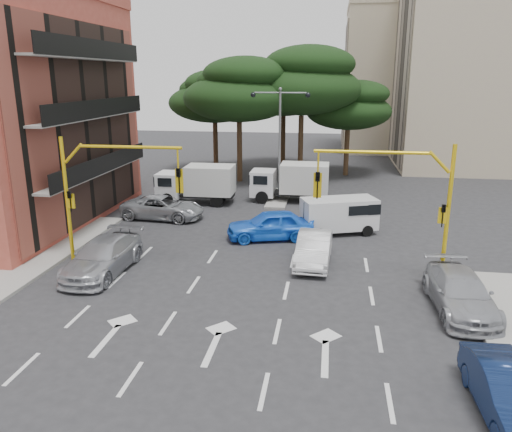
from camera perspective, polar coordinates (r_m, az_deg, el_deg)
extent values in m
plane|color=#28282B|center=(21.40, -1.91, -8.18)|extent=(120.00, 120.00, 0.00)
cube|color=gray|center=(36.44, 2.64, 2.07)|extent=(1.40, 6.00, 0.15)
cube|color=black|center=(30.76, -18.95, 9.92)|extent=(0.12, 14.72, 11.20)
cube|color=#C1B391|center=(53.79, 27.23, 14.41)|extent=(20.00, 12.00, 18.00)
cube|color=black|center=(51.62, 16.17, 14.95)|extent=(0.12, 11.04, 16.20)
cube|color=#C1B391|center=(63.93, 17.58, 14.42)|extent=(16.00, 12.00, 16.00)
cube|color=black|center=(63.26, 10.09, 14.44)|extent=(0.12, 11.04, 14.20)
cube|color=#C1B391|center=(64.38, 18.24, 21.85)|extent=(16.15, 12.15, 0.70)
cylinder|color=#382616|center=(42.38, -1.89, 7.32)|extent=(0.44, 0.44, 4.95)
ellipsoid|color=black|center=(41.96, -1.94, 13.34)|extent=(9.15, 9.15, 3.87)
ellipsoid|color=black|center=(41.43, -1.22, 15.91)|extent=(6.86, 6.86, 2.86)
ellipsoid|color=black|center=(42.32, -2.57, 15.14)|extent=(6.07, 6.07, 2.64)
cylinder|color=#382616|center=(43.72, 5.11, 7.82)|extent=(0.44, 0.44, 5.40)
ellipsoid|color=black|center=(43.32, 5.27, 14.20)|extent=(9.98, 9.98, 4.22)
ellipsoid|color=black|center=(42.89, 6.14, 16.89)|extent=(7.49, 7.49, 3.12)
ellipsoid|color=black|center=(43.64, 4.66, 16.11)|extent=(6.62, 6.62, 2.88)
cylinder|color=#382616|center=(46.90, -4.64, 7.81)|extent=(0.44, 0.44, 4.50)
ellipsoid|color=black|center=(46.52, -4.75, 12.76)|extent=(8.32, 8.32, 3.52)
ellipsoid|color=black|center=(45.94, -4.16, 14.85)|extent=(6.24, 6.24, 2.60)
ellipsoid|color=black|center=(46.88, -5.31, 14.23)|extent=(5.52, 5.52, 2.40)
cylinder|color=#382616|center=(45.74, 10.30, 7.12)|extent=(0.44, 0.44, 4.05)
ellipsoid|color=black|center=(45.35, 10.52, 11.68)|extent=(7.49, 7.49, 3.17)
ellipsoid|color=black|center=(44.90, 11.42, 13.55)|extent=(5.62, 5.62, 2.34)
ellipsoid|color=black|center=(45.58, 9.94, 13.09)|extent=(4.97, 4.97, 2.16)
cylinder|color=#382616|center=(48.85, 3.11, 8.42)|extent=(0.44, 0.44, 4.95)
ellipsoid|color=black|center=(48.48, 3.19, 13.65)|extent=(9.15, 9.15, 3.87)
ellipsoid|color=black|center=(48.00, 3.92, 15.85)|extent=(6.86, 6.86, 2.86)
ellipsoid|color=black|center=(48.80, 2.65, 15.22)|extent=(6.07, 6.07, 2.64)
cylinder|color=yellow|center=(22.53, 21.05, 0.08)|extent=(0.18, 0.18, 6.00)
cylinder|color=yellow|center=(21.96, 20.22, 5.80)|extent=(0.95, 0.14, 0.95)
cylinder|color=yellow|center=(21.52, 13.08, 7.12)|extent=(4.80, 0.14, 0.14)
cylinder|color=yellow|center=(21.53, 7.13, 6.20)|extent=(0.08, 0.08, 0.90)
imported|color=black|center=(21.72, 7.04, 3.47)|extent=(0.20, 0.24, 1.20)
cube|color=yellow|center=(21.80, 7.04, 3.51)|extent=(0.36, 0.06, 1.10)
imported|color=black|center=(22.34, 20.58, 0.00)|extent=(0.16, 0.20, 1.00)
cube|color=yellow|center=(22.44, 20.53, 0.07)|extent=(0.35, 0.08, 0.70)
cylinder|color=yellow|center=(25.14, -20.77, 1.66)|extent=(0.18, 0.18, 6.00)
cylinder|color=yellow|center=(24.46, -20.15, 6.74)|extent=(0.95, 0.14, 0.95)
cylinder|color=yellow|center=(23.23, -14.21, 7.66)|extent=(4.80, 0.14, 0.14)
cylinder|color=yellow|center=(22.54, -8.93, 6.56)|extent=(0.08, 0.08, 0.90)
imported|color=black|center=(22.73, -8.81, 3.94)|extent=(0.20, 0.24, 1.20)
cube|color=yellow|center=(22.81, -8.76, 3.99)|extent=(0.36, 0.06, 1.10)
imported|color=black|center=(24.91, -20.50, 1.56)|extent=(0.16, 0.20, 1.00)
cube|color=yellow|center=(24.99, -20.39, 1.62)|extent=(0.35, 0.08, 0.70)
cylinder|color=slate|center=(35.74, 2.72, 8.04)|extent=(0.16, 0.16, 7.50)
cylinder|color=slate|center=(35.54, 1.31, 13.92)|extent=(1.80, 0.10, 0.10)
sphere|color=black|center=(35.68, -0.33, 13.69)|extent=(0.36, 0.36, 0.36)
cylinder|color=slate|center=(35.35, 4.29, 13.87)|extent=(1.80, 0.10, 0.10)
sphere|color=black|center=(35.30, 5.95, 13.59)|extent=(0.36, 0.36, 0.36)
sphere|color=slate|center=(35.43, 2.80, 14.30)|extent=(0.24, 0.24, 0.24)
imported|color=silver|center=(23.98, 6.63, -3.71)|extent=(1.74, 4.50, 1.46)
imported|color=blue|center=(27.28, 1.65, -1.03)|extent=(5.08, 3.12, 1.61)
imported|color=#A8A9B0|center=(23.72, -17.09, -4.45)|extent=(2.34, 5.37, 1.54)
imported|color=#A2A5AA|center=(31.79, -10.59, 0.97)|extent=(5.34, 2.82, 1.43)
imported|color=#0C1B40|center=(15.28, 26.99, -17.62)|extent=(1.65, 4.31, 1.40)
imported|color=#A2A4AA|center=(20.68, 22.31, -8.10)|extent=(2.29, 5.12, 1.46)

